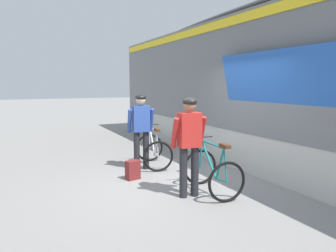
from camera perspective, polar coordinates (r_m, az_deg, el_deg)
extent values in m
plane|color=gray|center=(6.41, 3.04, -10.45)|extent=(80.00, 80.00, 0.00)
cube|color=slate|center=(7.57, 27.69, 8.77)|extent=(3.00, 17.33, 2.70)
cube|color=#B7B7B2|center=(7.72, 26.86, -4.69)|extent=(2.97, 17.33, 0.90)
cube|color=#2356B2|center=(5.76, 26.31, 4.98)|extent=(0.41, 5.05, 1.67)
cube|color=yellow|center=(6.56, 20.00, 19.81)|extent=(0.04, 16.98, 0.20)
ellipsoid|color=#515357|center=(7.75, 28.40, 19.52)|extent=(2.85, 16.98, 0.36)
cylinder|color=#232328|center=(7.32, -5.72, -4.51)|extent=(0.14, 0.14, 0.90)
cylinder|color=#232328|center=(7.37, -4.05, -4.41)|extent=(0.14, 0.14, 0.90)
cube|color=#2D4C9E|center=(7.23, -4.95, 1.36)|extent=(0.41, 0.29, 0.60)
cylinder|color=#2D4C9E|center=(7.22, -7.03, 0.92)|extent=(0.12, 0.27, 0.56)
cylinder|color=#2D4C9E|center=(7.34, -3.04, 1.08)|extent=(0.12, 0.27, 0.56)
sphere|color=beige|center=(7.20, -4.99, 4.76)|extent=(0.22, 0.22, 0.22)
ellipsoid|color=black|center=(7.19, -5.00, 5.25)|extent=(0.29, 0.31, 0.14)
cylinder|color=#232328|center=(5.55, 2.83, -8.47)|extent=(0.14, 0.14, 0.90)
cylinder|color=#232328|center=(5.63, 4.91, -8.24)|extent=(0.14, 0.14, 0.90)
cube|color=red|center=(5.43, 3.95, -0.72)|extent=(0.40, 0.28, 0.60)
cylinder|color=red|center=(5.37, 1.24, -1.33)|extent=(0.12, 0.27, 0.56)
cylinder|color=red|center=(5.58, 6.22, -1.04)|extent=(0.12, 0.27, 0.56)
sphere|color=#9E7051|center=(5.38, 3.99, 3.81)|extent=(0.22, 0.22, 0.22)
ellipsoid|color=black|center=(5.38, 4.00, 4.45)|extent=(0.28, 0.30, 0.14)
torus|color=black|center=(8.12, -3.42, -3.97)|extent=(0.71, 0.19, 0.71)
torus|color=black|center=(7.14, -1.81, -5.57)|extent=(0.71, 0.19, 0.71)
cylinder|color=silver|center=(7.73, -2.92, -2.69)|extent=(0.17, 0.64, 0.63)
cylinder|color=silver|center=(7.56, -2.75, -0.60)|extent=(0.21, 0.84, 0.04)
cylinder|color=silver|center=(7.32, -2.24, -3.27)|extent=(0.09, 0.28, 0.62)
cylinder|color=silver|center=(7.32, -2.13, -5.47)|extent=(0.10, 0.36, 0.08)
cylinder|color=silver|center=(7.14, -1.93, -3.32)|extent=(0.05, 0.15, 0.56)
cylinder|color=silver|center=(8.04, -3.40, -2.09)|extent=(0.05, 0.09, 0.55)
cylinder|color=black|center=(7.97, -3.38, 0.26)|extent=(0.48, 0.12, 0.02)
cube|color=#4C2D19|center=(7.12, -2.00, -0.71)|extent=(0.15, 0.26, 0.06)
torus|color=black|center=(6.28, 5.87, -7.46)|extent=(0.71, 0.12, 0.71)
torus|color=black|center=(5.43, 10.70, -10.01)|extent=(0.71, 0.12, 0.71)
cylinder|color=#197A7F|center=(5.92, 7.43, -5.96)|extent=(0.11, 0.65, 0.63)
cylinder|color=#197A7F|center=(5.75, 8.04, -3.29)|extent=(0.13, 0.85, 0.04)
cylinder|color=#197A7F|center=(5.55, 9.49, -6.90)|extent=(0.07, 0.28, 0.62)
cylinder|color=#197A7F|center=(5.58, 9.73, -9.77)|extent=(0.06, 0.36, 0.08)
cylinder|color=#197A7F|center=(5.40, 10.44, -7.06)|extent=(0.04, 0.15, 0.56)
cylinder|color=#197A7F|center=(6.20, 6.01, -5.06)|extent=(0.04, 0.08, 0.55)
cylinder|color=black|center=(6.11, 6.15, -2.04)|extent=(0.48, 0.07, 0.02)
cube|color=#4C2D19|center=(5.35, 10.36, -3.61)|extent=(0.12, 0.25, 0.06)
cube|color=maroon|center=(6.66, -6.45, -7.99)|extent=(0.31, 0.23, 0.40)
cylinder|color=silver|center=(7.17, 2.67, -7.50)|extent=(0.08, 0.08, 0.23)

